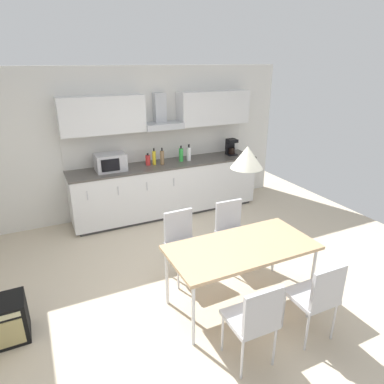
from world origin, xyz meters
TOP-DOWN VIEW (x-y plane):
  - ground_plane at (0.00, 0.00)m, footprint 7.35×7.71m
  - wall_back at (0.00, 2.62)m, footprint 5.88×0.10m
  - kitchen_counter at (0.54, 2.25)m, footprint 3.35×0.67m
  - backsplash_tile at (0.54, 2.56)m, footprint 3.33×0.02m
  - upper_wall_cabinets at (0.54, 2.40)m, footprint 3.33×0.40m
  - microwave at (-0.43, 2.25)m, footprint 0.48×0.35m
  - coffee_maker at (1.86, 2.27)m, footprint 0.18×0.19m
  - bottle_brown at (0.45, 2.21)m, footprint 0.07×0.07m
  - bottle_green at (0.83, 2.26)m, footprint 0.08×0.08m
  - bottle_yellow at (0.32, 2.26)m, footprint 0.06×0.06m
  - bottle_red at (0.22, 2.29)m, footprint 0.08×0.08m
  - bottle_white at (0.97, 2.23)m, footprint 0.08×0.08m
  - dining_table at (0.34, -0.44)m, footprint 1.61×0.80m
  - chair_near_right at (0.70, -1.22)m, footprint 0.41×0.41m
  - chair_far_right at (0.71, 0.34)m, footprint 0.41×0.41m
  - chair_far_left at (-0.02, 0.34)m, footprint 0.41×0.41m
  - chair_near_left at (-0.02, -1.22)m, footprint 0.41×0.41m
  - pendant_lamp at (0.34, -0.44)m, footprint 0.32×0.32m

SIDE VIEW (x-z plane):
  - ground_plane at x=0.00m, z-range -0.02..0.00m
  - kitchen_counter at x=0.54m, z-range 0.00..0.94m
  - chair_near_right at x=0.70m, z-range 0.10..0.97m
  - chair_far_right at x=0.71m, z-range 0.10..0.97m
  - chair_far_left at x=-0.02m, z-range 0.10..0.97m
  - chair_near_left at x=-0.02m, z-range 0.10..0.97m
  - dining_table at x=0.34m, z-range 0.32..1.06m
  - bottle_red at x=0.22m, z-range 0.92..1.12m
  - bottle_green at x=0.83m, z-range 0.91..1.19m
  - bottle_yellow at x=0.32m, z-range 0.91..1.20m
  - bottle_brown at x=0.45m, z-range 0.91..1.20m
  - bottle_white at x=0.97m, z-range 0.91..1.21m
  - microwave at x=-0.43m, z-range 0.93..1.21m
  - coffee_maker at x=1.86m, z-range 0.93..1.23m
  - backsplash_tile at x=0.54m, z-range 0.93..1.47m
  - wall_back at x=0.00m, z-range 0.00..2.54m
  - pendant_lamp at x=0.34m, z-range 1.62..1.84m
  - upper_wall_cabinets at x=0.54m, z-range 1.51..2.09m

